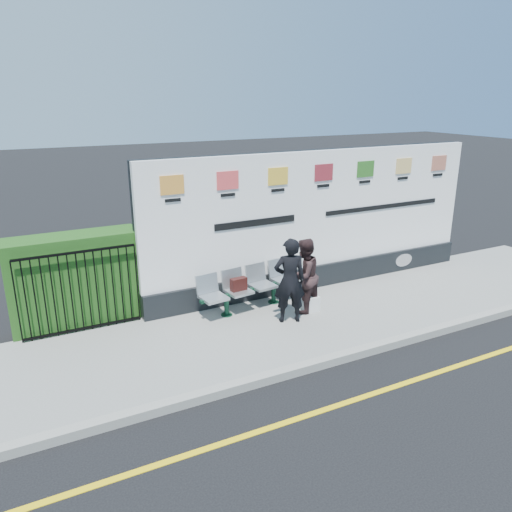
{
  "coord_description": "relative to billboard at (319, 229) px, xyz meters",
  "views": [
    {
      "loc": [
        -5.52,
        -4.9,
        4.24
      ],
      "look_at": [
        -1.35,
        3.26,
        1.25
      ],
      "focal_mm": 35.0,
      "sensor_mm": 36.0,
      "label": 1
    }
  ],
  "objects": [
    {
      "name": "handbag_brown",
      "position": [
        -2.2,
        -0.53,
        -0.71
      ],
      "size": [
        0.33,
        0.17,
        0.25
      ],
      "primitive_type": "cube",
      "rotation": [
        0.0,
        0.0,
        0.1
      ],
      "color": "black",
      "rests_on": "bench"
    },
    {
      "name": "bench",
      "position": [
        -1.92,
        -0.5,
        -1.07
      ],
      "size": [
        2.2,
        0.82,
        0.46
      ],
      "primitive_type": null,
      "rotation": [
        0.0,
        0.0,
        0.12
      ],
      "color": "#ACB2B5",
      "rests_on": "pavement"
    },
    {
      "name": "woman_left",
      "position": [
        -1.53,
        -1.33,
        -0.48
      ],
      "size": [
        0.69,
        0.56,
        1.64
      ],
      "primitive_type": "imported",
      "rotation": [
        0.0,
        0.0,
        2.81
      ],
      "color": "black",
      "rests_on": "pavement"
    },
    {
      "name": "ground",
      "position": [
        -0.5,
        -3.85,
        -1.42
      ],
      "size": [
        80.0,
        80.0,
        0.0
      ],
      "primitive_type": "plane",
      "color": "black"
    },
    {
      "name": "carrier_bag_white",
      "position": [
        -0.91,
        -1.16,
        -1.15
      ],
      "size": [
        0.3,
        0.18,
        0.3
      ],
      "primitive_type": "cube",
      "color": "silver",
      "rests_on": "pavement"
    },
    {
      "name": "woman_right",
      "position": [
        -1.06,
        -1.08,
        -0.55
      ],
      "size": [
        0.88,
        0.79,
        1.5
      ],
      "primitive_type": "imported",
      "rotation": [
        0.0,
        0.0,
        3.52
      ],
      "color": "#301F20",
      "rests_on": "pavement"
    },
    {
      "name": "kerb",
      "position": [
        -0.5,
        -2.85,
        -1.35
      ],
      "size": [
        14.0,
        0.18,
        0.14
      ],
      "primitive_type": "cube",
      "color": "gray",
      "rests_on": "ground"
    },
    {
      "name": "billboard",
      "position": [
        0.0,
        0.0,
        0.0
      ],
      "size": [
        8.0,
        0.3,
        3.0
      ],
      "color": "black",
      "rests_on": "pavement"
    },
    {
      "name": "pavement",
      "position": [
        -0.5,
        -1.35,
        -1.36
      ],
      "size": [
        14.0,
        3.0,
        0.12
      ],
      "primitive_type": "cube",
      "color": "gray",
      "rests_on": "ground"
    },
    {
      "name": "railing",
      "position": [
        -5.08,
        -0.0,
        -0.53
      ],
      "size": [
        2.05,
        0.06,
        1.54
      ],
      "primitive_type": null,
      "color": "black",
      "rests_on": "pavement"
    },
    {
      "name": "yellow_line",
      "position": [
        -0.5,
        -3.85,
        -1.42
      ],
      "size": [
        14.0,
        0.1,
        0.01
      ],
      "primitive_type": "cube",
      "color": "yellow",
      "rests_on": "ground"
    },
    {
      "name": "hedge",
      "position": [
        -5.08,
        0.45,
        -0.45
      ],
      "size": [
        2.35,
        0.7,
        1.7
      ],
      "primitive_type": "cube",
      "color": "#214E17",
      "rests_on": "pavement"
    }
  ]
}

